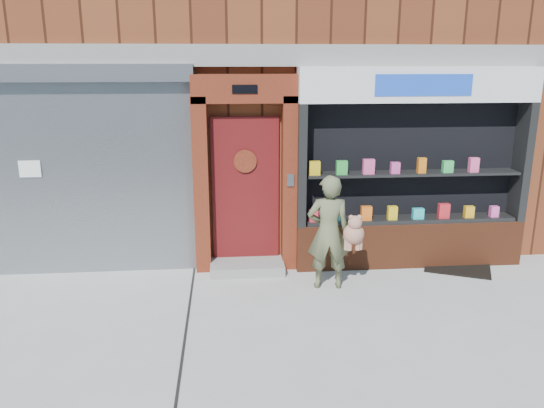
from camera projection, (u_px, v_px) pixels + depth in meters
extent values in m
plane|color=#9E9E99|center=(315.00, 323.00, 6.43)|extent=(80.00, 80.00, 0.00)
cube|color=#5C2815|center=(272.00, 15.00, 11.14)|extent=(12.00, 8.00, 8.00)
cube|color=gray|center=(297.00, 55.00, 7.45)|extent=(12.00, 0.16, 0.30)
cube|color=gray|center=(90.00, 181.00, 7.67)|extent=(3.00, 0.10, 2.80)
cube|color=slate|center=(79.00, 73.00, 7.21)|extent=(3.10, 0.30, 0.24)
cube|color=white|center=(30.00, 169.00, 7.49)|extent=(0.30, 0.01, 0.24)
cube|color=#531B0E|center=(201.00, 186.00, 7.76)|extent=(0.22, 0.28, 2.60)
cube|color=#531B0E|center=(289.00, 185.00, 7.87)|extent=(0.22, 0.28, 2.60)
cube|color=#531B0E|center=(244.00, 89.00, 7.44)|extent=(1.50, 0.28, 0.40)
cube|color=black|center=(245.00, 89.00, 7.30)|extent=(0.35, 0.01, 0.12)
cube|color=#530F10|center=(245.00, 190.00, 7.94)|extent=(1.00, 0.06, 2.20)
cylinder|color=black|center=(245.00, 161.00, 7.79)|extent=(0.28, 0.02, 0.28)
cylinder|color=#531B0E|center=(245.00, 161.00, 7.78)|extent=(0.34, 0.02, 0.34)
cube|color=gray|center=(247.00, 267.00, 7.98)|extent=(1.10, 0.55, 0.15)
cube|color=slate|center=(291.00, 180.00, 7.70)|extent=(0.10, 0.02, 0.18)
cube|color=brown|center=(408.00, 243.00, 8.22)|extent=(3.50, 0.40, 0.70)
cube|color=black|center=(301.00, 165.00, 7.75)|extent=(0.12, 0.40, 1.80)
cube|color=black|center=(521.00, 162.00, 8.03)|extent=(0.12, 0.40, 1.80)
cube|color=black|center=(409.00, 161.00, 8.07)|extent=(3.30, 0.03, 1.80)
cube|color=black|center=(409.00, 219.00, 8.12)|extent=(3.20, 0.36, 0.06)
cube|color=black|center=(412.00, 173.00, 7.93)|extent=(3.20, 0.36, 0.04)
cube|color=white|center=(419.00, 84.00, 7.59)|extent=(3.50, 0.40, 0.50)
cube|color=blue|center=(424.00, 85.00, 7.39)|extent=(1.40, 0.01, 0.30)
cube|color=red|center=(314.00, 216.00, 7.88)|extent=(0.13, 0.09, 0.17)
cube|color=#25B8BA|center=(340.00, 215.00, 7.92)|extent=(0.12, 0.09, 0.17)
cube|color=orange|center=(366.00, 213.00, 7.95)|extent=(0.16, 0.09, 0.21)
cube|color=yellow|center=(392.00, 213.00, 7.98)|extent=(0.14, 0.09, 0.21)
cube|color=#25B5BA|center=(418.00, 214.00, 8.02)|extent=(0.17, 0.09, 0.16)
cube|color=red|center=(444.00, 211.00, 8.05)|extent=(0.17, 0.09, 0.23)
cube|color=#F0A519|center=(469.00, 212.00, 8.09)|extent=(0.14, 0.09, 0.18)
cube|color=#F050A5|center=(494.00, 211.00, 8.12)|extent=(0.12, 0.09, 0.17)
cube|color=gold|center=(315.00, 168.00, 7.69)|extent=(0.16, 0.09, 0.20)
cube|color=green|center=(342.00, 168.00, 7.73)|extent=(0.16, 0.09, 0.20)
cube|color=#E34B88|center=(369.00, 167.00, 7.76)|extent=(0.17, 0.09, 0.22)
cube|color=#D34694|center=(395.00, 168.00, 7.80)|extent=(0.13, 0.09, 0.17)
cube|color=orange|center=(422.00, 165.00, 7.82)|extent=(0.12, 0.09, 0.23)
cube|color=green|center=(448.00, 167.00, 7.87)|extent=(0.15, 0.09, 0.18)
cube|color=#F6528C|center=(474.00, 165.00, 7.89)|extent=(0.14, 0.09, 0.22)
imported|color=#5B603F|center=(328.00, 232.00, 7.27)|extent=(0.61, 0.42, 1.61)
sphere|color=#A76A53|center=(354.00, 234.00, 7.12)|extent=(0.28, 0.28, 0.28)
sphere|color=#A76A53|center=(355.00, 223.00, 7.03)|extent=(0.19, 0.19, 0.19)
sphere|color=#A76A53|center=(351.00, 217.00, 7.01)|extent=(0.07, 0.07, 0.07)
sphere|color=#A76A53|center=(360.00, 217.00, 7.02)|extent=(0.07, 0.07, 0.07)
cylinder|color=#A76A53|center=(346.00, 244.00, 7.15)|extent=(0.07, 0.07, 0.17)
cylinder|color=#A76A53|center=(360.00, 243.00, 7.17)|extent=(0.07, 0.07, 0.17)
cylinder|color=#A76A53|center=(350.00, 244.00, 7.14)|extent=(0.07, 0.07, 0.17)
cylinder|color=#A76A53|center=(358.00, 244.00, 7.15)|extent=(0.07, 0.07, 0.17)
cube|color=black|center=(457.00, 267.00, 8.13)|extent=(1.14, 1.00, 0.02)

